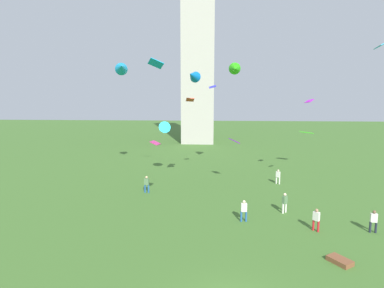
% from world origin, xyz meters
% --- Properties ---
extents(monument_obelisk, '(6.74, 6.74, 44.64)m').
position_xyz_m(monument_obelisk, '(-4.25, 54.28, 22.32)').
color(monument_obelisk, '#A8A399').
rests_on(monument_obelisk, ground_plane).
extents(person_0, '(0.49, 0.48, 1.68)m').
position_xyz_m(person_0, '(6.50, 9.29, 0.95)').
color(person_0, red).
rests_on(person_0, ground_plane).
extents(person_1, '(0.53, 0.34, 1.73)m').
position_xyz_m(person_1, '(-7.62, 17.50, 0.98)').
color(person_1, '#235693').
rests_on(person_1, ground_plane).
extents(person_2, '(0.51, 0.32, 1.65)m').
position_xyz_m(person_2, '(10.48, 9.30, 0.94)').
color(person_2, '#1E2333').
rests_on(person_2, ground_plane).
extents(person_3, '(0.49, 0.44, 1.64)m').
position_xyz_m(person_3, '(6.32, 21.70, 0.93)').
color(person_3, silver).
rests_on(person_3, ground_plane).
extents(person_4, '(0.50, 0.49, 1.71)m').
position_xyz_m(person_4, '(5.05, 12.77, 0.97)').
color(person_4, silver).
rests_on(person_4, ground_plane).
extents(person_5, '(0.53, 0.30, 1.72)m').
position_xyz_m(person_5, '(1.48, 10.68, 0.97)').
color(person_5, '#235693').
rests_on(person_5, ground_plane).
extents(kite_flying_0, '(2.06, 2.51, 1.63)m').
position_xyz_m(kite_flying_0, '(-11.56, 23.35, 13.00)').
color(kite_flying_0, '#1192CE').
extents(kite_flying_1, '(1.18, 1.39, 0.51)m').
position_xyz_m(kite_flying_1, '(1.32, 20.58, 4.98)').
color(kite_flying_1, '#7706BF').
extents(kite_flying_2, '(2.01, 2.64, 2.04)m').
position_xyz_m(kite_flying_2, '(-6.89, 24.23, 5.77)').
color(kite_flying_2, '#05B1B8').
extents(kite_flying_3, '(1.10, 1.10, 0.68)m').
position_xyz_m(kite_flying_3, '(12.37, 14.08, 13.69)').
color(kite_flying_3, '#30A8DF').
extents(kite_flying_4, '(1.48, 2.15, 1.59)m').
position_xyz_m(kite_flying_4, '(1.48, 24.46, 12.89)').
color(kite_flying_4, '#26B60E').
extents(kite_flying_5, '(1.94, 1.79, 0.34)m').
position_xyz_m(kite_flying_5, '(11.87, 30.74, 4.83)').
color(kite_flying_5, '#3DCF24').
extents(kite_flying_6, '(0.82, 0.53, 0.42)m').
position_xyz_m(kite_flying_6, '(-1.08, 22.02, 10.74)').
color(kite_flying_6, '#2F2FC9').
extents(kite_flying_7, '(0.97, 1.25, 0.41)m').
position_xyz_m(kite_flying_7, '(-3.36, 19.62, 9.35)').
color(kite_flying_7, red).
extents(kite_flying_8, '(1.40, 1.76, 1.19)m').
position_xyz_m(kite_flying_8, '(-2.81, 15.44, 11.49)').
color(kite_flying_8, blue).
extents(kite_flying_9, '(1.85, 1.35, 1.12)m').
position_xyz_m(kite_flying_9, '(-7.13, 21.04, 13.17)').
color(kite_flying_9, '#128EC8').
extents(kite_flying_10, '(1.19, 1.25, 0.47)m').
position_xyz_m(kite_flying_10, '(9.85, 23.62, 9.20)').
color(kite_flying_10, '#AF1FC8').
extents(kite_flying_11, '(0.83, 1.13, 0.36)m').
position_xyz_m(kite_flying_11, '(-5.91, 13.58, 5.70)').
color(kite_flying_11, '#B82572').
extents(kite_bundle_0, '(1.40, 1.54, 0.29)m').
position_xyz_m(kite_bundle_0, '(6.48, 4.89, 0.14)').
color(kite_bundle_0, brown).
rests_on(kite_bundle_0, ground_plane).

